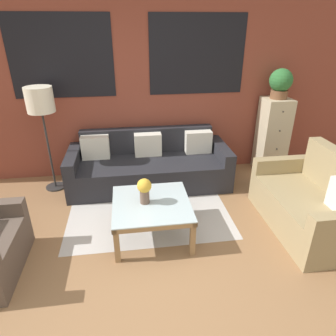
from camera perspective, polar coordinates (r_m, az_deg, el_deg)
ground_plane at (r=3.05m, az=-3.54°, el=-20.74°), size 16.00×16.00×0.00m
wall_back_brick at (r=4.61m, az=-6.75°, el=15.63°), size 8.40×0.09×2.80m
rug at (r=4.02m, az=-3.77°, el=-7.60°), size 2.03×1.59×0.00m
couch_dark at (r=4.50m, az=-3.58°, el=0.37°), size 2.33×0.88×0.78m
settee_vintage at (r=3.89m, az=25.68°, el=-6.27°), size 0.80×1.43×0.92m
coffee_table at (r=3.36m, az=-3.17°, el=-7.55°), size 0.85×0.85×0.43m
floor_lamp at (r=4.36m, az=-23.13°, el=11.13°), size 0.36×0.36×1.48m
drawer_cabinet at (r=5.09m, az=19.22°, el=5.86°), size 0.41×0.43×1.19m
potted_plant at (r=4.89m, az=20.67°, el=14.97°), size 0.34×0.34×0.44m
flower_vase at (r=3.24m, az=-4.52°, el=-4.01°), size 0.16×0.16×0.29m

